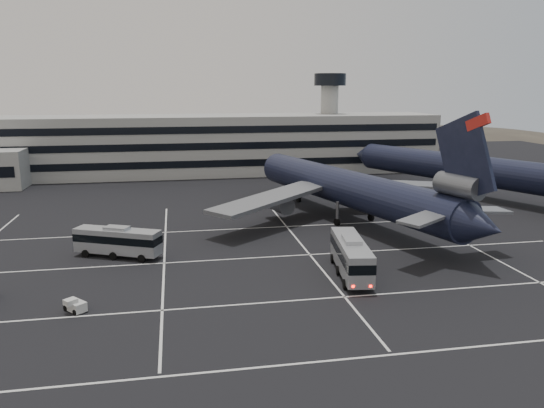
% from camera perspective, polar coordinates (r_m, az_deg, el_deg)
% --- Properties ---
extents(ground, '(260.00, 260.00, 0.00)m').
position_cam_1_polar(ground, '(61.54, -5.94, -7.20)').
color(ground, black).
rests_on(ground, ground).
extents(lane_markings, '(90.00, 55.62, 0.01)m').
position_cam_1_polar(lane_markings, '(62.29, -5.12, -6.93)').
color(lane_markings, silver).
rests_on(lane_markings, ground).
extents(terminal, '(125.00, 26.00, 24.00)m').
position_cam_1_polar(terminal, '(129.70, -9.91, 6.21)').
color(terminal, gray).
rests_on(terminal, ground).
extents(hills, '(352.00, 180.00, 44.00)m').
position_cam_1_polar(hills, '(231.23, -4.88, 4.28)').
color(hills, '#38332B').
rests_on(hills, ground).
extents(trijet_main, '(45.50, 56.59, 18.08)m').
position_cam_1_polar(trijet_main, '(83.28, 8.35, 1.68)').
color(trijet_main, black).
rests_on(trijet_main, ground).
extents(trijet_far, '(32.37, 54.00, 18.08)m').
position_cam_1_polar(trijet_far, '(108.90, 20.18, 3.67)').
color(trijet_far, black).
rests_on(trijet_far, ground).
extents(bus_near, '(4.57, 12.56, 4.34)m').
position_cam_1_polar(bus_near, '(59.97, 8.50, -5.41)').
color(bus_near, '#9EA1A6').
rests_on(bus_near, ground).
extents(bus_far, '(11.02, 6.94, 3.88)m').
position_cam_1_polar(bus_far, '(68.34, -16.27, -3.77)').
color(bus_far, '#9EA1A6').
rests_on(bus_far, ground).
extents(tug_b, '(2.40, 2.48, 1.39)m').
position_cam_1_polar(tug_b, '(53.85, -20.35, -10.18)').
color(tug_b, beige).
rests_on(tug_b, ground).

